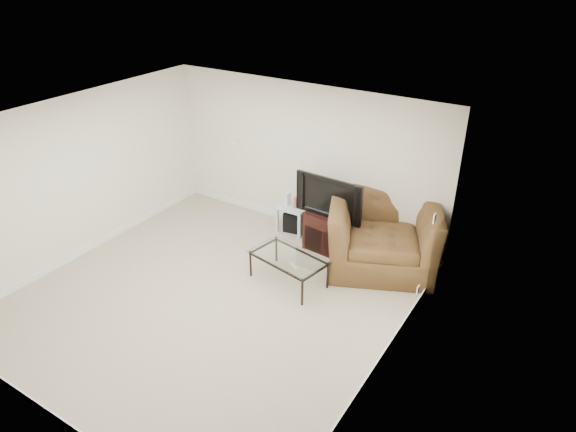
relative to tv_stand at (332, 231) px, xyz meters
The scene contains 18 objects.
floor 2.22m from the tv_stand, 111.12° to the right, with size 5.00×5.00×0.00m, color tan.
ceiling 3.09m from the tv_stand, 111.12° to the right, with size 5.00×5.00×0.00m, color white.
wall_back 1.30m from the tv_stand, 150.39° to the left, with size 5.00×0.02×2.50m, color silver.
wall_left 3.99m from the tv_stand, 148.09° to the right, with size 0.02×5.00×2.50m, color silver.
wall_right 2.83m from the tv_stand, 50.20° to the right, with size 0.02×5.00×2.50m, color silver.
plate_back 2.42m from the tv_stand, 168.70° to the left, with size 0.12×0.02×0.12m, color white.
plate_right_switch 1.98m from the tv_stand, 14.86° to the right, with size 0.02×0.09×0.13m, color white.
plate_right_outlet 1.85m from the tv_stand, 23.86° to the right, with size 0.02×0.08×0.12m, color white.
tv_stand is the anchor object (origin of this frame).
dvd_player 0.22m from the tv_stand, 95.28° to the right, with size 0.40×0.28×0.06m, color black.
television 0.65m from the tv_stand, 95.28° to the right, with size 1.06×0.21×0.65m, color black.
side_table 0.88m from the tv_stand, 164.72° to the left, with size 0.48×0.48×0.46m, color silver, non-canonical shape.
subwoofer 0.87m from the tv_stand, 162.89° to the left, with size 0.36×0.36×0.36m, color black.
game_console 1.01m from the tv_stand, 167.86° to the left, with size 0.05×0.15×0.21m, color white.
game_case 0.84m from the tv_stand, 164.78° to the left, with size 0.05×0.14×0.18m, color #CC4C4C.
recliner 0.94m from the tv_stand, ahead, with size 1.60×1.04×1.40m, color #4E371B.
coffee_table 1.16m from the tv_stand, 94.77° to the right, with size 1.10×0.62×0.43m, color black, non-canonical shape.
remote 1.33m from the tv_stand, 86.09° to the right, with size 0.17×0.05×0.02m, color #B2B2B7.
Camera 1 is at (3.99, -4.35, 4.38)m, focal length 32.00 mm.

